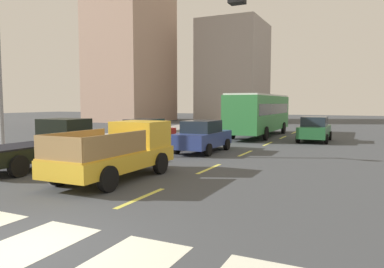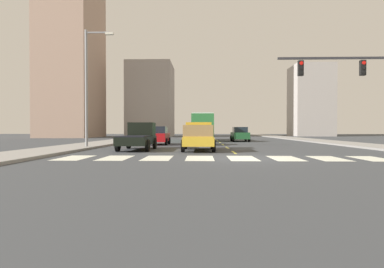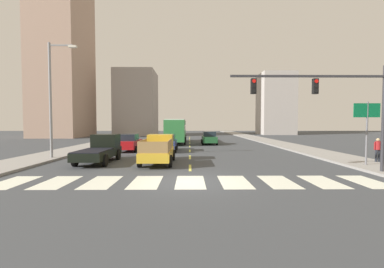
{
  "view_description": "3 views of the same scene",
  "coord_description": "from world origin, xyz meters",
  "views": [
    {
      "loc": [
        5.57,
        -4.48,
        2.66
      ],
      "look_at": [
        -2.52,
        12.7,
        1.04
      ],
      "focal_mm": 34.04,
      "sensor_mm": 36.0,
      "label": 1
    },
    {
      "loc": [
        -2.08,
        -15.79,
        1.46
      ],
      "look_at": [
        -2.89,
        12.79,
        1.02
      ],
      "focal_mm": 29.41,
      "sensor_mm": 36.0,
      "label": 2
    },
    {
      "loc": [
        -0.04,
        -12.39,
        2.85
      ],
      "look_at": [
        0.26,
        17.36,
        1.57
      ],
      "focal_mm": 24.33,
      "sensor_mm": 36.0,
      "label": 3
    }
  ],
  "objects": [
    {
      "name": "ground_plane",
      "position": [
        0.0,
        0.0,
        0.0
      ],
      "size": [
        160.0,
        160.0,
        0.0
      ],
      "primitive_type": "plane",
      "color": "#3D4145"
    },
    {
      "name": "sidewalk_right",
      "position": [
        11.91,
        18.0,
        0.07
      ],
      "size": [
        3.62,
        110.0,
        0.15
      ],
      "primitive_type": "cube",
      "color": "gray",
      "rests_on": "ground"
    },
    {
      "name": "sidewalk_left",
      "position": [
        -11.91,
        18.0,
        0.07
      ],
      "size": [
        3.62,
        110.0,
        0.15
      ],
      "primitive_type": "cube",
      "color": "gray",
      "rests_on": "ground"
    },
    {
      "name": "crosswalk_stripe_0",
      "position": [
        -8.53,
        0.0,
        0.0
      ],
      "size": [
        1.39,
        2.85,
        0.01
      ],
      "primitive_type": "cube",
      "color": "silver",
      "rests_on": "ground"
    },
    {
      "name": "crosswalk_stripe_1",
      "position": [
        -6.4,
        0.0,
        0.0
      ],
      "size": [
        1.39,
        2.85,
        0.01
      ],
      "primitive_type": "cube",
      "color": "silver",
      "rests_on": "ground"
    },
    {
      "name": "crosswalk_stripe_2",
      "position": [
        -4.26,
        0.0,
        0.0
      ],
      "size": [
        1.39,
        2.85,
        0.01
      ],
      "primitive_type": "cube",
      "color": "silver",
      "rests_on": "ground"
    },
    {
      "name": "crosswalk_stripe_3",
      "position": [
        -2.13,
        0.0,
        0.0
      ],
      "size": [
        1.39,
        2.85,
        0.01
      ],
      "primitive_type": "cube",
      "color": "silver",
      "rests_on": "ground"
    },
    {
      "name": "crosswalk_stripe_4",
      "position": [
        0.0,
        0.0,
        0.0
      ],
      "size": [
        1.39,
        2.85,
        0.01
      ],
      "primitive_type": "cube",
      "color": "silver",
      "rests_on": "ground"
    },
    {
      "name": "crosswalk_stripe_5",
      "position": [
        2.13,
        0.0,
        0.0
      ],
      "size": [
        1.39,
        2.85,
        0.01
      ],
      "primitive_type": "cube",
      "color": "silver",
      "rests_on": "ground"
    },
    {
      "name": "crosswalk_stripe_6",
      "position": [
        4.26,
        0.0,
        0.0
      ],
      "size": [
        1.39,
        2.85,
        0.01
      ],
      "primitive_type": "cube",
      "color": "silver",
      "rests_on": "ground"
    },
    {
      "name": "crosswalk_stripe_7",
      "position": [
        6.4,
        0.0,
        0.0
      ],
      "size": [
        1.39,
        2.85,
        0.01
      ],
      "primitive_type": "cube",
      "color": "silver",
      "rests_on": "ground"
    },
    {
      "name": "crosswalk_stripe_8",
      "position": [
        8.53,
        0.0,
        0.0
      ],
      "size": [
        1.39,
        2.85,
        0.01
      ],
      "primitive_type": "cube",
      "color": "silver",
      "rests_on": "ground"
    },
    {
      "name": "lane_dash_0",
      "position": [
        0.0,
        4.0,
        0.0
      ],
      "size": [
        0.16,
        2.4,
        0.01
      ],
      "primitive_type": "cube",
      "color": "#D9D350",
      "rests_on": "ground"
    },
    {
      "name": "lane_dash_1",
      "position": [
        0.0,
        9.0,
        0.0
      ],
      "size": [
        0.16,
        2.4,
        0.01
      ],
      "primitive_type": "cube",
      "color": "#D9D350",
      "rests_on": "ground"
    },
    {
      "name": "lane_dash_2",
      "position": [
        0.0,
        14.0,
        0.0
      ],
      "size": [
        0.16,
        2.4,
        0.01
      ],
      "primitive_type": "cube",
      "color": "#D9D350",
      "rests_on": "ground"
    },
    {
      "name": "lane_dash_3",
      "position": [
        0.0,
        19.0,
        0.0
      ],
      "size": [
        0.16,
        2.4,
        0.01
      ],
      "primitive_type": "cube",
      "color": "#D9D350",
      "rests_on": "ground"
    },
    {
      "name": "lane_dash_4",
      "position": [
        0.0,
        24.0,
        0.0
      ],
      "size": [
        0.16,
        2.4,
        0.01
      ],
      "primitive_type": "cube",
      "color": "#D9D350",
      "rests_on": "ground"
    },
    {
      "name": "lane_dash_5",
      "position": [
        0.0,
        29.0,
        0.0
      ],
      "size": [
        0.16,
        2.4,
        0.01
      ],
      "primitive_type": "cube",
      "color": "#D9D350",
      "rests_on": "ground"
    },
    {
      "name": "lane_dash_6",
      "position": [
        0.0,
        34.0,
        0.0
      ],
      "size": [
        0.16,
        2.4,
        0.01
      ],
      "primitive_type": "cube",
      "color": "#D9D350",
      "rests_on": "ground"
    },
    {
      "name": "lane_dash_7",
      "position": [
        0.0,
        39.0,
        0.0
      ],
      "size": [
        0.16,
        2.4,
        0.01
      ],
      "primitive_type": "cube",
      "color": "#D9D350",
      "rests_on": "ground"
    },
    {
      "name": "pickup_stakebed",
      "position": [
        -2.24,
        6.14,
        0.94
      ],
      "size": [
        2.18,
        5.2,
        1.96
      ],
      "rotation": [
        0.0,
        0.0,
        0.02
      ],
      "color": "gold",
      "rests_on": "ground"
    },
    {
      "name": "pickup_dark",
      "position": [
        -6.53,
        6.58,
        0.92
      ],
      "size": [
        2.18,
        5.2,
        1.96
      ],
      "rotation": [
        0.0,
        0.0,
        0.01
      ],
      "color": "black",
      "rests_on": "ground"
    },
    {
      "name": "city_bus",
      "position": [
        -1.89,
        24.04,
        1.95
      ],
      "size": [
        2.72,
        10.8,
        3.32
      ],
      "rotation": [
        0.0,
        0.0,
        0.01
      ],
      "color": "#2F7D3D",
      "rests_on": "ground"
    },
    {
      "name": "sedan_mid",
      "position": [
        -6.12,
        13.84,
        0.86
      ],
      "size": [
        2.02,
        4.4,
        1.72
      ],
      "rotation": [
        0.0,
        0.0,
        -0.0
      ],
      "color": "red",
      "rests_on": "ground"
    },
    {
      "name": "sedan_near_left",
      "position": [
        -2.29,
        13.56,
        0.86
      ],
      "size": [
        2.02,
        4.4,
        1.72
      ],
      "rotation": [
        0.0,
        0.0,
        0.03
      ],
      "color": "navy",
      "rests_on": "ground"
    },
    {
      "name": "sedan_near_right",
      "position": [
        2.57,
        21.83,
        0.86
      ],
      "size": [
        2.02,
        4.4,
        1.72
      ],
      "rotation": [
        0.0,
        0.0,
        -0.03
      ],
      "color": "#20582E",
      "rests_on": "ground"
    },
    {
      "name": "traffic_signal_gantry",
      "position": [
        7.97,
        1.88,
        4.18
      ],
      "size": [
        8.59,
        0.27,
        6.0
      ],
      "color": "#2D2D33",
      "rests_on": "ground"
    },
    {
      "name": "direction_sign_green",
      "position": [
        11.35,
        4.19,
        3.03
      ],
      "size": [
        1.7,
        0.12,
        4.2
      ],
      "color": "slate",
      "rests_on": "ground"
    },
    {
      "name": "streetlight_left",
      "position": [
        -10.64,
        7.91,
        4.97
      ],
      "size": [
        2.2,
        0.28,
        9.0
      ],
      "color": "gray",
      "rests_on": "ground"
    },
    {
      "name": "pedestrian_waiting",
      "position": [
        13.01,
        5.4,
        1.12
      ],
      "size": [
        0.53,
        0.34,
        1.64
      ],
      "rotation": [
        0.0,
        0.0,
        -2.14
      ],
      "color": "#20242C",
      "rests_on": "sidewalk_right"
    },
    {
      "name": "block_mid_left",
      "position": [
        21.26,
        51.86,
        7.48
      ],
      "size": [
        7.89,
        7.95,
        14.95
      ],
      "primitive_type": "cube",
      "color": "#B4ADA7",
      "rests_on": "ground"
    },
    {
      "name": "block_mid_right",
      "position": [
        -12.27,
        48.23,
        7.32
      ],
      "size": [
        8.71,
        10.26,
        14.63
      ],
      "primitive_type": "cube",
      "color": "#9D948F",
      "rests_on": "ground"
    }
  ]
}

